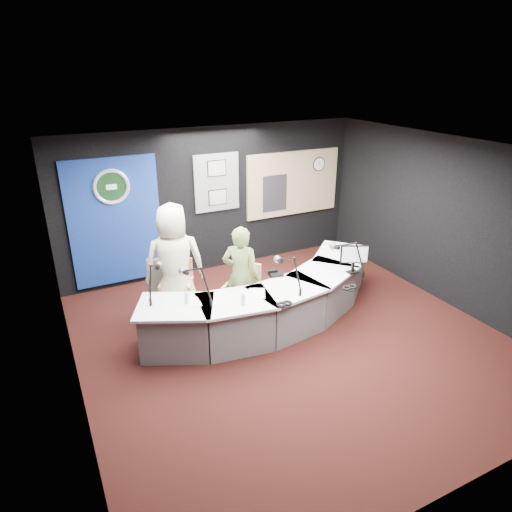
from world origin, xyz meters
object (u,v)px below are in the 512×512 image
broadcast_desk (272,302)px  person_woman (241,276)px  armchair_right (241,292)px  armchair_left (177,289)px  person_man (175,263)px

broadcast_desk → person_woman: size_ratio=2.78×
broadcast_desk → armchair_right: bearing=147.7°
broadcast_desk → armchair_left: 1.54m
person_man → person_woman: bearing=156.9°
armchair_left → armchair_right: 1.05m
armchair_right → person_man: bearing=-164.0°
person_man → person_woman: (0.87, -0.59, -0.15)m
broadcast_desk → armchair_left: armchair_left is taller
armchair_left → person_man: (0.00, 0.00, 0.45)m
armchair_right → person_woman: person_woman is taller
person_man → person_woman: person_man is taller
broadcast_desk → armchair_right: (-0.41, 0.26, 0.15)m
broadcast_desk → person_woman: person_woman is taller
armchair_right → person_woman: bearing=140.1°
broadcast_desk → person_man: 1.64m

